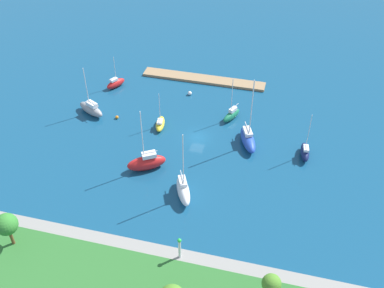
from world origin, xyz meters
The scene contains 16 objects.
water centered at (0.00, 0.00, 0.00)m, with size 160.00×160.00×0.00m, color navy.
pier_dock centered at (3.40, -19.74, 0.27)m, with size 26.65×3.16×0.53m, color #997A56.
breakwater centered at (0.00, 27.13, 0.61)m, with size 69.19×2.67×1.23m, color gray.
harbor_beacon centered at (-4.22, 27.13, 3.38)m, with size 0.56×0.56×3.73m.
park_tree_east centered at (-16.58, 30.68, 4.74)m, with size 2.39×2.39×4.62m.
park_tree_west centered at (18.66, 30.68, 5.25)m, with size 3.06×3.06×5.49m.
sailboat_red_far_south centered at (6.20, 10.22, 1.40)m, with size 6.77×5.31×11.82m.
sailboat_green_along_channel centered at (-5.02, -7.24, 0.95)m, with size 3.32×4.99×9.11m.
sailboat_gray_lone_north centered at (21.78, -2.21, 1.16)m, with size 6.54×4.60×10.04m.
sailboat_white_outer_mooring centered at (-1.40, 14.89, 1.35)m, with size 4.37×6.61×12.57m.
sailboat_blue_far_north centered at (-9.22, -0.39, 1.21)m, with size 4.69×7.55×13.62m.
sailboat_yellow_center_basin centered at (7.50, -1.46, 0.73)m, with size 2.33×4.82×7.23m.
sailboat_navy_off_beacon centered at (-19.32, 0.50, 1.03)m, with size 2.05×4.88×8.67m.
sailboat_red_east_end centered at (20.80, -12.49, 0.92)m, with size 3.52×4.65×6.99m.
mooring_buoy_white centered at (4.84, -13.41, 0.41)m, with size 0.82×0.82×0.82m, color white.
mooring_buoy_orange centered at (16.40, -1.90, 0.32)m, with size 0.63×0.63×0.63m, color orange.
Camera 1 is at (-15.05, 63.13, 51.85)m, focal length 42.45 mm.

